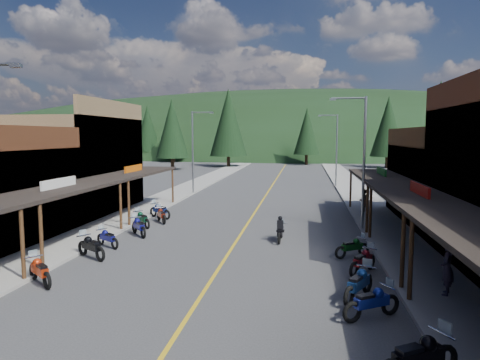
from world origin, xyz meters
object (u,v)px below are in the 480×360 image
at_px(bike_west_9, 139,226).
at_px(bike_west_10, 142,218).
at_px(pine_1, 173,128).
at_px(bike_west_8, 107,237).
at_px(shop_east_3, 462,184).
at_px(pine_0, 84,131).
at_px(bike_west_6, 40,270).
at_px(pedestrian_east_b, 363,200).
at_px(streetlight_1, 194,148).
at_px(streetlight_3, 335,147).
at_px(pine_2, 228,123).
at_px(pedestrian_east_a, 447,269).
at_px(pine_5, 461,124).
at_px(bike_west_11, 161,214).
at_px(pine_10, 172,129).
at_px(pine_3, 307,131).
at_px(bike_east_7, 363,260).
at_px(bike_east_8, 352,246).
at_px(pine_8, 124,133).
at_px(bike_west_7, 91,246).
at_px(pine_4, 388,126).
at_px(rider_on_bike, 280,231).
at_px(bike_west_12, 160,210).
at_px(shop_west_3, 69,165).
at_px(streetlight_2, 362,157).
at_px(pine_11, 439,123).
at_px(bike_east_5, 372,301).
at_px(bike_east_4, 419,356).
at_px(pine_7, 148,129).
at_px(bike_east_6, 359,282).
at_px(pine_9, 454,130).

height_order(bike_west_9, bike_west_10, bike_west_9).
bearing_deg(pine_1, bike_west_8, -75.44).
distance_m(shop_east_3, pine_0, 74.00).
height_order(bike_west_6, pedestrian_east_b, pedestrian_east_b).
bearing_deg(streetlight_1, streetlight_3, 29.91).
distance_m(pine_2, pedestrian_east_a, 63.89).
distance_m(pine_5, pedestrian_east_b, 64.26).
bearing_deg(bike_west_11, pine_10, 73.90).
relative_size(pine_3, bike_west_6, 5.27).
bearing_deg(bike_east_7, bike_west_6, -131.32).
height_order(pine_5, bike_east_8, pine_5).
bearing_deg(bike_west_9, bike_east_7, -63.47).
height_order(pine_8, bike_west_7, pine_8).
relative_size(streetlight_1, bike_east_7, 3.90).
bearing_deg(pine_4, rider_on_bike, -105.75).
xyz_separation_m(pine_4, bike_west_12, (-24.25, -50.17, -6.64)).
bearing_deg(bike_west_12, pine_3, 22.93).
relative_size(bike_west_6, bike_east_7, 1.02).
height_order(pine_2, pine_4, pine_2).
distance_m(pine_1, pine_3, 28.29).
xyz_separation_m(pine_8, bike_east_8, (27.88, -38.02, -5.44)).
relative_size(shop_west_3, streetlight_2, 1.36).
xyz_separation_m(streetlight_3, pedestrian_east_a, (1.64, -32.74, -3.38)).
bearing_deg(streetlight_1, bike_west_10, -87.86).
xyz_separation_m(pine_11, bike_east_5, (-14.27, -42.89, -6.59)).
distance_m(pine_1, pine_2, 18.45).
bearing_deg(bike_east_5, rider_on_bike, 168.05).
bearing_deg(streetlight_2, rider_on_bike, -143.13).
xyz_separation_m(pine_11, bike_east_4, (-13.74, -46.32, -6.52)).
distance_m(pine_7, pedestrian_east_a, 88.80).
xyz_separation_m(pine_1, bike_east_5, (29.73, -74.89, -6.64)).
distance_m(bike_west_6, bike_west_7, 3.57).
bearing_deg(streetlight_2, shop_east_3, 25.88).
bearing_deg(pine_2, bike_east_4, -76.23).
bearing_deg(pine_11, pine_5, 67.62).
distance_m(bike_west_8, bike_east_6, 13.01).
bearing_deg(bike_west_11, pine_8, 84.72).
height_order(streetlight_1, bike_west_7, streetlight_1).
bearing_deg(pine_4, pine_9, -68.20).
bearing_deg(bike_east_8, pine_8, -176.73).
xyz_separation_m(pine_2, pine_11, (30.00, -20.00, -0.80)).
height_order(pine_0, pedestrian_east_a, pine_0).
height_order(pine_3, bike_west_6, pine_3).
bearing_deg(streetlight_3, rider_on_bike, -100.23).
bearing_deg(bike_west_9, pine_7, 69.76).
xyz_separation_m(streetlight_2, bike_east_5, (-1.22, -12.89, -3.87)).
relative_size(pine_1, bike_west_12, 5.97).
distance_m(pine_0, bike_west_6, 73.91).
bearing_deg(streetlight_3, streetlight_2, -90.00).
bearing_deg(pedestrian_east_a, pine_5, -178.79).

